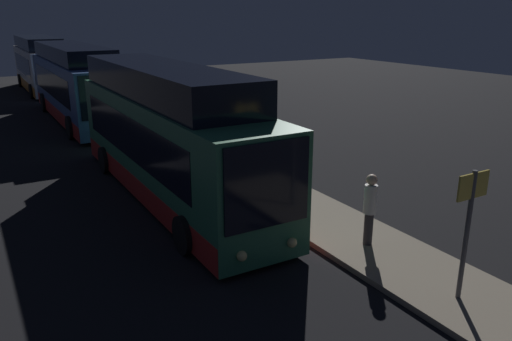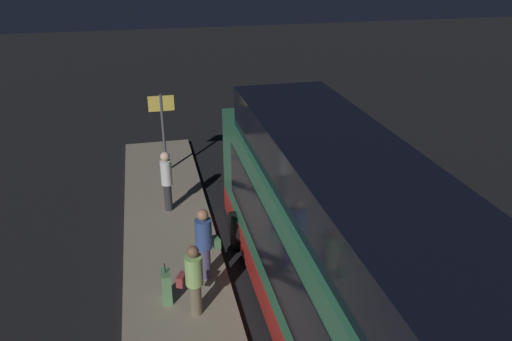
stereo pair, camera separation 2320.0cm
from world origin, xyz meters
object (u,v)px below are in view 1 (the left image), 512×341
(passenger_boarding, at_px, (273,175))
(passenger_with_bags, at_px, (370,206))
(bus_lead, at_px, (168,139))
(bus_second, at_px, (76,87))
(passenger_waiting, at_px, (263,165))
(bus_third, at_px, (41,67))
(sign_post, at_px, (469,217))
(suitcase, at_px, (287,182))

(passenger_boarding, height_order, passenger_with_bags, passenger_with_bags)
(bus_lead, xyz_separation_m, bus_second, (-13.91, -0.00, -0.01))
(passenger_waiting, xyz_separation_m, passenger_with_bags, (4.66, 0.23, 0.14))
(bus_third, height_order, sign_post, bus_third)
(bus_lead, relative_size, passenger_boarding, 6.65)
(bus_second, relative_size, passenger_waiting, 7.55)
(bus_third, bearing_deg, bus_lead, 0.00)
(passenger_waiting, height_order, passenger_with_bags, passenger_with_bags)
(bus_third, xyz_separation_m, passenger_waiting, (28.47, 2.59, -0.77))
(bus_third, bearing_deg, passenger_boarding, 4.23)
(bus_lead, xyz_separation_m, passenger_boarding, (2.76, 2.20, -0.76))
(bus_second, bearing_deg, passenger_with_bags, 7.98)
(passenger_with_bags, bearing_deg, bus_second, 18.85)
(suitcase, bearing_deg, sign_post, -3.51)
(bus_lead, bearing_deg, passenger_waiting, 59.21)
(bus_second, height_order, passenger_boarding, bus_second)
(bus_second, distance_m, sign_post, 23.07)
(passenger_boarding, bearing_deg, bus_lead, 26.67)
(passenger_boarding, height_order, passenger_waiting, passenger_boarding)
(bus_lead, bearing_deg, suitcase, 56.33)
(bus_third, distance_m, sign_post, 36.03)
(bus_second, bearing_deg, passenger_waiting, 9.50)
(bus_second, xyz_separation_m, passenger_with_bags, (20.11, 2.82, -0.68))
(passenger_waiting, bearing_deg, passenger_with_bags, 29.99)
(bus_lead, bearing_deg, passenger_with_bags, 24.44)
(bus_lead, bearing_deg, passenger_boarding, 38.53)
(bus_lead, height_order, sign_post, bus_lead)
(bus_second, bearing_deg, sign_post, 6.76)
(passenger_boarding, relative_size, passenger_with_bags, 0.97)
(bus_lead, distance_m, passenger_with_bags, 6.85)
(bus_lead, relative_size, passenger_waiting, 7.14)
(passenger_with_bags, distance_m, suitcase, 4.18)
(passenger_waiting, bearing_deg, suitcase, 72.28)
(passenger_boarding, distance_m, sign_post, 6.31)
(passenger_waiting, bearing_deg, bus_lead, -93.66)
(bus_third, xyz_separation_m, passenger_boarding, (29.69, 2.20, -0.70))
(bus_third, bearing_deg, passenger_waiting, 5.19)
(bus_second, bearing_deg, suitcase, 11.10)
(bus_second, bearing_deg, bus_third, 180.00)
(bus_second, height_order, suitcase, bus_second)
(passenger_waiting, distance_m, passenger_with_bags, 4.67)
(bus_third, xyz_separation_m, passenger_with_bags, (33.13, 2.82, -0.63))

